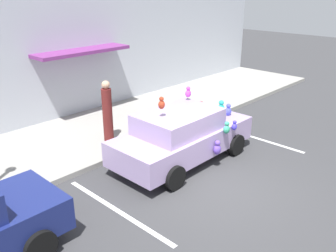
% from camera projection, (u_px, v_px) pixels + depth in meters
% --- Properties ---
extents(ground_plane, '(60.00, 60.00, 0.00)m').
position_uv_depth(ground_plane, '(214.00, 187.00, 9.19)').
color(ground_plane, '#38383A').
extents(sidewalk, '(24.00, 4.00, 0.15)m').
position_uv_depth(sidewalk, '(95.00, 133.00, 12.36)').
color(sidewalk, gray).
rests_on(sidewalk, ground).
extents(storefront_building, '(24.00, 1.25, 6.40)m').
position_uv_depth(storefront_building, '(52.00, 33.00, 12.60)').
color(storefront_building, '#B2B7C1').
rests_on(storefront_building, ground).
extents(parking_stripe_front, '(0.12, 3.60, 0.01)m').
position_uv_depth(parking_stripe_front, '(253.00, 137.00, 12.20)').
color(parking_stripe_front, silver).
rests_on(parking_stripe_front, ground).
extents(parking_stripe_rear, '(0.12, 3.60, 0.01)m').
position_uv_depth(parking_stripe_rear, '(117.00, 210.00, 8.26)').
color(parking_stripe_rear, silver).
rests_on(parking_stripe_rear, ground).
extents(plush_covered_car, '(4.38, 2.11, 2.10)m').
position_uv_depth(plush_covered_car, '(182.00, 135.00, 10.31)').
color(plush_covered_car, '#A68EBE').
rests_on(plush_covered_car, ground).
extents(teddy_bear_on_sidewalk, '(0.34, 0.28, 0.64)m').
position_uv_depth(teddy_bear_on_sidewalk, '(153.00, 120.00, 12.41)').
color(teddy_bear_on_sidewalk, beige).
rests_on(teddy_bear_on_sidewalk, sidewalk).
extents(pedestrian_walking_past, '(0.31, 0.31, 1.94)m').
position_uv_depth(pedestrian_walking_past, '(107.00, 112.00, 11.24)').
color(pedestrian_walking_past, maroon).
rests_on(pedestrian_walking_past, sidewalk).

